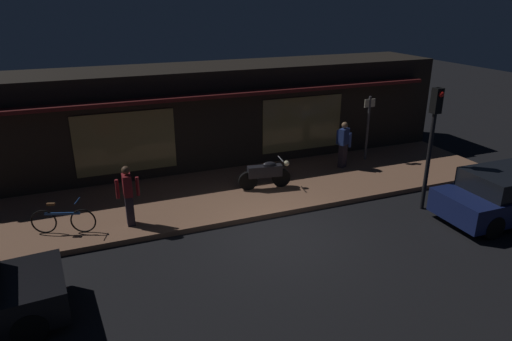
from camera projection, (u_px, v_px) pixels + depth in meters
The scene contains 10 objects.
ground_plane at pixel (279, 235), 12.05m from camera, with size 60.00×60.00×0.00m, color black.
sidewalk_slab at pixel (240, 191), 14.63m from camera, with size 18.00×4.00×0.15m, color #8C6047.
storefront_building at pixel (209, 115), 16.96m from camera, with size 18.00×3.30×3.60m.
motorcycle at pixel (266, 173), 14.52m from camera, with size 1.70×0.56×0.97m.
bicycle_parked at pixel (63, 220), 11.76m from camera, with size 1.58×0.63×0.91m.
person_photographer at pixel (128, 194), 12.02m from camera, with size 0.61×0.38×1.67m.
person_bystander at pixel (343, 144), 16.20m from camera, with size 0.44×0.59×1.67m.
sign_post at pixel (368, 124), 16.85m from camera, with size 0.44×0.09×2.40m.
traffic_light_pole at pixel (433, 128), 12.72m from camera, with size 0.24×0.33×3.60m.
parked_car_far at pixel (507, 195), 12.81m from camera, with size 4.11×1.81×1.42m.
Camera 1 is at (-4.54, -9.67, 5.87)m, focal length 32.05 mm.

